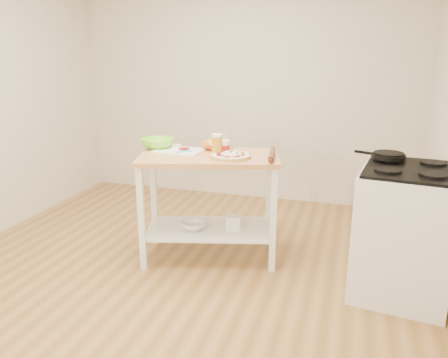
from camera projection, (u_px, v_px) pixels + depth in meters
room_shell at (163, 106)px, 3.00m from camera, size 4.04×4.54×2.74m
prep_island at (209, 185)px, 3.64m from camera, size 1.25×0.89×0.90m
gas_stove at (404, 231)px, 3.13m from camera, size 0.73×0.82×1.11m
skillet at (388, 156)px, 3.21m from camera, size 0.37×0.24×0.03m
pizza at (231, 156)px, 3.48m from camera, size 0.33×0.33×0.05m
cutting_board at (179, 150)px, 3.72m from camera, size 0.42×0.33×0.04m
spatula at (183, 152)px, 3.63m from camera, size 0.13×0.11×0.01m
knife at (164, 147)px, 3.81m from camera, size 0.27×0.09×0.01m
orange_bowl at (216, 146)px, 3.79m from camera, size 0.29×0.29×0.06m
green_bowl at (158, 143)px, 3.81m from camera, size 0.38×0.38×0.09m
beer_pint at (217, 145)px, 3.54m from camera, size 0.09×0.09×0.17m
yogurt_tub at (224, 147)px, 3.60m from camera, size 0.10×0.10×0.20m
rolling_pin at (272, 155)px, 3.49m from camera, size 0.10×0.38×0.04m
shelf_glass_bowl at (193, 225)px, 3.71m from camera, size 0.22×0.22×0.07m
shelf_bin at (233, 222)px, 3.71m from camera, size 0.15×0.15×0.12m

